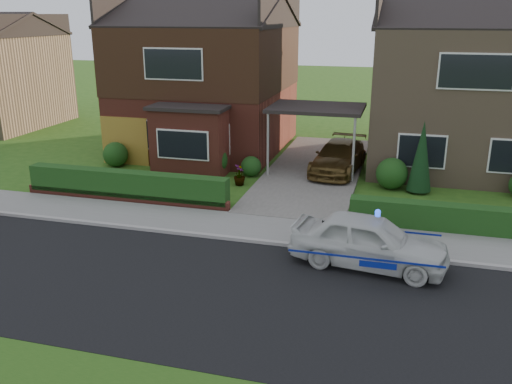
% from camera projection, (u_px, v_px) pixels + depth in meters
% --- Properties ---
extents(ground, '(120.00, 120.00, 0.00)m').
position_uv_depth(ground, '(239.00, 295.00, 12.86)').
color(ground, '#275216').
rests_on(ground, ground).
extents(road, '(60.00, 6.00, 0.02)m').
position_uv_depth(road, '(239.00, 295.00, 12.86)').
color(road, black).
rests_on(road, ground).
extents(kerb, '(60.00, 0.16, 0.12)m').
position_uv_depth(kerb, '(270.00, 243.00, 15.63)').
color(kerb, '#9E9993').
rests_on(kerb, ground).
extents(sidewalk, '(60.00, 2.00, 0.10)m').
position_uv_depth(sidewalk, '(278.00, 230.00, 16.60)').
color(sidewalk, slate).
rests_on(sidewalk, ground).
extents(driveway, '(3.80, 12.00, 0.12)m').
position_uv_depth(driveway, '(315.00, 170.00, 22.92)').
color(driveway, '#666059').
rests_on(driveway, ground).
extents(house_left, '(7.50, 9.53, 7.25)m').
position_uv_depth(house_left, '(207.00, 70.00, 25.85)').
color(house_left, brown).
rests_on(house_left, ground).
extents(house_right, '(7.50, 8.06, 7.25)m').
position_uv_depth(house_right, '(464.00, 80.00, 23.09)').
color(house_right, '#8E7357').
rests_on(house_right, ground).
extents(carport_link, '(3.80, 3.00, 2.77)m').
position_uv_depth(carport_link, '(317.00, 109.00, 22.07)').
color(carport_link, black).
rests_on(carport_link, ground).
extents(garage_door, '(2.20, 0.10, 2.10)m').
position_uv_depth(garage_door, '(125.00, 141.00, 23.72)').
color(garage_door, olive).
rests_on(garage_door, ground).
extents(dwarf_wall, '(7.70, 0.25, 0.36)m').
position_uv_depth(dwarf_wall, '(126.00, 198.00, 19.11)').
color(dwarf_wall, brown).
rests_on(dwarf_wall, ground).
extents(hedge_left, '(7.50, 0.55, 0.90)m').
position_uv_depth(hedge_left, '(128.00, 201.00, 19.30)').
color(hedge_left, black).
rests_on(hedge_left, ground).
extents(hedge_right, '(7.50, 0.55, 0.80)m').
position_uv_depth(hedge_right, '(474.00, 235.00, 16.31)').
color(hedge_right, black).
rests_on(hedge_right, ground).
extents(shrub_left_far, '(1.08, 1.08, 1.08)m').
position_uv_depth(shrub_left_far, '(116.00, 154.00, 23.52)').
color(shrub_left_far, black).
rests_on(shrub_left_far, ground).
extents(shrub_left_mid, '(1.32, 1.32, 1.32)m').
position_uv_depth(shrub_left_mid, '(212.00, 160.00, 22.17)').
color(shrub_left_mid, black).
rests_on(shrub_left_mid, ground).
extents(shrub_left_near, '(0.84, 0.84, 0.84)m').
position_uv_depth(shrub_left_near, '(251.00, 166.00, 22.12)').
color(shrub_left_near, black).
rests_on(shrub_left_near, ground).
extents(shrub_right_near, '(1.20, 1.20, 1.20)m').
position_uv_depth(shrub_right_near, '(392.00, 174.00, 20.49)').
color(shrub_right_near, black).
rests_on(shrub_right_near, ground).
extents(conifer_a, '(0.90, 0.90, 2.60)m').
position_uv_depth(conifer_a, '(421.00, 159.00, 19.83)').
color(conifer_a, black).
rests_on(conifer_a, ground).
extents(police_car, '(3.76, 4.27, 1.56)m').
position_uv_depth(police_car, '(369.00, 241.00, 14.13)').
color(police_car, silver).
rests_on(police_car, ground).
extents(driveway_car, '(2.19, 4.43, 1.24)m').
position_uv_depth(driveway_car, '(339.00, 157.00, 22.32)').
color(driveway_car, brown).
rests_on(driveway_car, driveway).
extents(potted_plant_a, '(0.53, 0.46, 0.85)m').
position_uv_depth(potted_plant_a, '(159.00, 164.00, 22.53)').
color(potted_plant_a, gray).
rests_on(potted_plant_a, ground).
extents(potted_plant_b, '(0.47, 0.47, 0.67)m').
position_uv_depth(potted_plant_b, '(220.00, 195.00, 18.90)').
color(potted_plant_b, gray).
rests_on(potted_plant_b, ground).
extents(potted_plant_c, '(0.53, 0.53, 0.81)m').
position_uv_depth(potted_plant_c, '(239.00, 175.00, 20.94)').
color(potted_plant_c, gray).
rests_on(potted_plant_c, ground).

